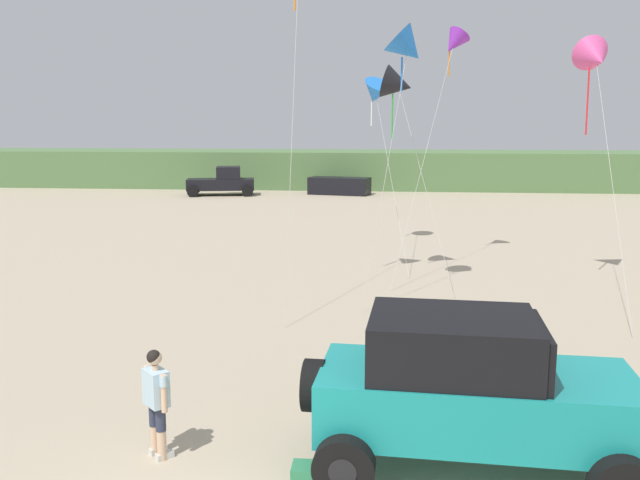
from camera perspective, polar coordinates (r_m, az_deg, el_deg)
dune_ridge at (r=52.91m, az=2.96°, el=6.07°), size 90.00×7.31×2.80m
jeep at (r=9.92m, az=12.73°, el=-12.28°), size 4.92×2.60×2.26m
person_watching at (r=10.36m, az=-13.77°, el=-12.91°), size 0.47×0.47×1.67m
cooler_box at (r=9.55m, az=-0.64°, el=-19.68°), size 0.56×0.36×0.38m
distant_pickup at (r=46.99m, az=-8.30°, el=4.94°), size 4.89×3.21×1.98m
distant_sedan at (r=47.05m, az=1.67°, el=4.63°), size 4.47×2.56×1.20m
kite_orange_streamer at (r=18.92m, az=7.50°, el=15.94°), size 1.85×2.49×7.64m
kite_pink_ribbon at (r=21.55m, az=22.46°, el=14.15°), size 1.29×5.79×7.48m
kite_blue_swept at (r=21.11m, az=6.65°, el=13.02°), size 2.29×2.95×6.67m
kite_white_parafoil at (r=24.16m, az=11.35°, el=16.13°), size 2.68×5.16×8.21m
kite_yellow_diamond at (r=26.93m, az=4.76°, el=12.38°), size 1.96×6.55×6.81m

